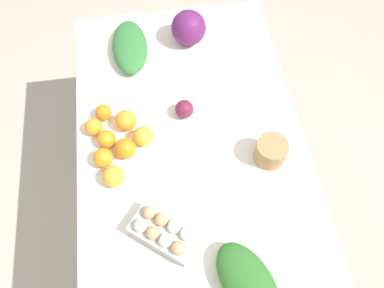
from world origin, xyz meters
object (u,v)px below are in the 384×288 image
Objects in this scene: egg_carton at (164,232)px; orange_6 at (106,139)px; greens_bunch_dandelion at (130,47)px; beet_root at (184,109)px; orange_3 at (126,148)px; orange_0 at (126,120)px; orange_1 at (94,127)px; orange_7 at (114,176)px; orange_2 at (103,158)px; cabbage_purple at (189,28)px; orange_5 at (103,112)px; greens_bunch_scallion at (247,282)px; orange_4 at (143,136)px; paper_bag at (271,151)px.

orange_6 is (0.38, 0.17, -0.01)m from egg_carton.
greens_bunch_dandelion and beet_root have the same top height.
beet_root is at bearing -59.48° from orange_3.
orange_6 is at bearing 130.49° from orange_0.
orange_7 is at bearing -163.29° from orange_1.
orange_0 is 0.17m from orange_2.
cabbage_purple is at bearing -29.69° from orange_7.
beet_root is (-0.39, 0.07, -0.04)m from cabbage_purple.
orange_1 is 0.97× the size of orange_6.
greens_bunch_dandelion is 0.40m from beet_root.
orange_1 reaches higher than orange_5.
greens_bunch_scallion is 1.06m from greens_bunch_dandelion.
greens_bunch_scallion is 0.89× the size of greens_bunch_dandelion.
orange_7 is at bearing 162.82° from egg_carton.
orange_5 is at bearing 30.85° from greens_bunch_scallion.
orange_4 is 0.19m from orange_7.
orange_3 reaches higher than greens_bunch_dandelion.
cabbage_purple reaches higher than orange_4.
greens_bunch_scallion is 3.52× the size of orange_4.
beet_root is 0.32m from orange_5.
egg_carton is 3.80× the size of orange_5.
cabbage_purple is 0.59m from orange_1.
greens_bunch_scallion is at bearing -154.37° from orange_4.
orange_6 is at bearing 75.91° from paper_bag.
cabbage_purple is 0.61m from orange_6.
orange_3 is (-0.11, -0.12, 0.01)m from orange_1.
egg_carton is at bearing -155.75° from orange_6.
beet_root is 0.32m from orange_6.
paper_bag is 1.72× the size of orange_1.
greens_bunch_scallion reaches higher than orange_3.
greens_bunch_dandelion is 0.54m from orange_2.
orange_5 is at bearing 83.79° from beet_root.
cabbage_purple is 0.51m from orange_0.
paper_bag reaches higher than greens_bunch_dandelion.
orange_2 is (-0.52, 0.13, 0.00)m from greens_bunch_dandelion.
orange_1 is 0.08m from orange_6.
orange_0 is (0.22, 0.51, -0.01)m from paper_bag.
orange_7 is (0.23, 0.15, -0.00)m from egg_carton.
orange_5 is (0.05, 0.09, -0.01)m from orange_0.
egg_carton is at bearing 164.20° from beet_root.
egg_carton is 3.55× the size of orange_6.
egg_carton is 0.36m from orange_2.
greens_bunch_dandelion is 3.72× the size of orange_0.
greens_bunch_dandelion is 4.14× the size of orange_2.
orange_4 is (-0.45, -0.02, 0.00)m from greens_bunch_dandelion.
orange_7 is at bearing 170.58° from greens_bunch_dandelion.
orange_6 is (-0.07, 0.08, -0.01)m from orange_0.
orange_3 is (-0.14, 0.24, 0.00)m from beet_root.
egg_carton is 3.36× the size of orange_2.
greens_bunch_dandelion is 4.68× the size of orange_5.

